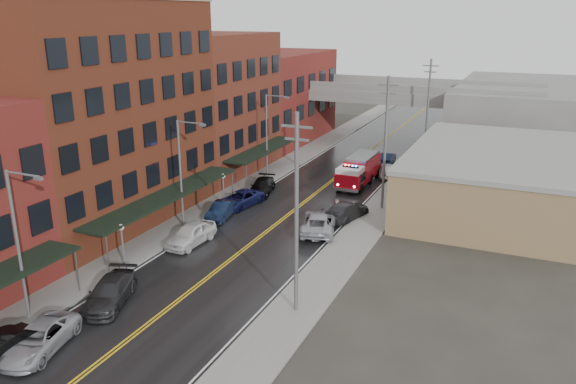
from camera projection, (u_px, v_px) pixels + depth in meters
The scene contains 32 objects.
road at pixel (287, 216), 49.39m from camera, with size 11.00×160.00×0.02m, color black.
sidewalk_left at pixel (216, 204), 52.17m from camera, with size 3.00×160.00×0.15m, color slate.
sidewalk_right at pixel (368, 227), 46.57m from camera, with size 3.00×160.00×0.15m, color slate.
curb_left at pixel (231, 206), 51.53m from camera, with size 0.30×160.00×0.15m, color gray.
curb_right at pixel (349, 224), 47.20m from camera, with size 0.30×160.00×0.15m, color gray.
brick_building_b at pixel (103, 116), 45.65m from camera, with size 9.00×20.00×18.00m, color #5F2919.
brick_building_c at pixel (215, 104), 61.37m from camera, with size 9.00×15.00×15.00m, color maroon.
brick_building_far at pixel (281, 97), 77.08m from camera, with size 9.00×20.00×12.00m, color maroon.
tan_building at pixel (491, 180), 51.21m from camera, with size 14.00×22.00×5.00m, color #8E6E4C.
right_far_block at pixel (527, 114), 76.14m from camera, with size 18.00×30.00×8.00m, color slate.
awning_1 at pixel (167, 195), 45.25m from camera, with size 2.60×18.00×3.09m.
awning_2 at pixel (263, 150), 60.51m from camera, with size 2.60×13.00×3.09m.
globe_lamp_1 at pixel (122, 235), 38.93m from camera, with size 0.44×0.44×3.12m.
globe_lamp_2 at pixel (223, 182), 51.14m from camera, with size 0.44×0.44×3.12m.
street_lamp_0 at pixel (20, 237), 31.14m from camera, with size 2.64×0.22×9.00m.
street_lamp_1 at pixel (183, 167), 45.09m from camera, with size 2.64×0.22×9.00m.
street_lamp_2 at pixel (269, 131), 59.04m from camera, with size 2.64×0.22×9.00m.
utility_pole_0 at pixel (296, 212), 31.63m from camera, with size 1.80×0.24×12.00m.
utility_pole_1 at pixel (385, 142), 49.07m from camera, with size 1.80×0.24×12.00m.
utility_pole_2 at pixel (428, 108), 66.51m from camera, with size 1.80×0.24×12.00m.
overpass at pixel (383, 99), 75.47m from camera, with size 40.00×10.00×7.50m.
fire_truck at pixel (358, 170), 57.99m from camera, with size 3.26×7.93×2.88m.
parked_car_left_2 at pixel (39, 339), 29.45m from camera, with size 2.37×5.13×1.43m, color #999AA0.
parked_car_left_3 at pixel (110, 292), 34.23m from camera, with size 2.15×5.28×1.53m, color #232325.
parked_car_left_4 at pixel (191, 234), 43.08m from camera, with size 1.97×4.89×1.67m, color silver.
parked_car_left_5 at pixel (222, 210), 48.65m from camera, with size 1.50×4.30×1.42m, color black.
parked_car_left_6 at pixel (240, 199), 51.63m from camera, with size 2.32×5.04×1.40m, color #121444.
parked_car_left_7 at pixel (262, 187), 55.28m from camera, with size 2.01×4.94×1.43m, color black.
parked_car_right_0 at pixel (319, 222), 45.53m from camera, with size 2.69×5.83×1.62m, color #A3A4AB.
parked_car_right_1 at pixel (346, 211), 48.39m from camera, with size 2.11×5.20×1.51m, color #2A2A2C.
parked_car_right_2 at pixel (386, 170), 61.02m from camera, with size 1.79×4.45×1.52m, color silver.
parked_car_right_3 at pixel (387, 158), 66.22m from camera, with size 1.48×4.24×1.40m, color #0E1834.
Camera 1 is at (18.75, -12.45, 17.02)m, focal length 35.00 mm.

